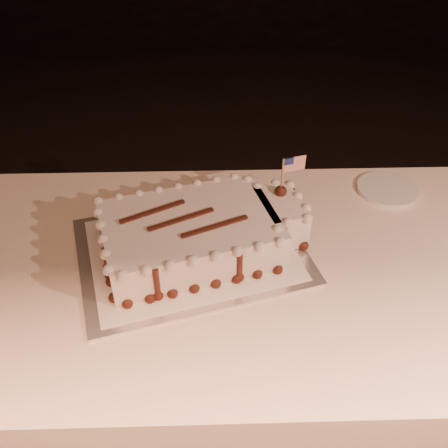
{
  "coord_description": "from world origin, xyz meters",
  "views": [
    {
      "loc": [
        -0.04,
        -0.25,
        1.58
      ],
      "look_at": [
        -0.01,
        0.65,
        0.84
      ],
      "focal_mm": 40.0,
      "sensor_mm": 36.0,
      "label": 1
    }
  ],
  "objects_px": {
    "banquet_table": "(229,358)",
    "side_plate": "(387,189)",
    "cake_board": "(191,251)",
    "sheet_cake": "(202,232)"
  },
  "relations": [
    {
      "from": "banquet_table",
      "to": "side_plate",
      "type": "bearing_deg",
      "value": 31.85
    },
    {
      "from": "cake_board",
      "to": "side_plate",
      "type": "distance_m",
      "value": 0.6
    },
    {
      "from": "banquet_table",
      "to": "cake_board",
      "type": "height_order",
      "value": "cake_board"
    },
    {
      "from": "cake_board",
      "to": "side_plate",
      "type": "height_order",
      "value": "side_plate"
    },
    {
      "from": "banquet_table",
      "to": "side_plate",
      "type": "distance_m",
      "value": 0.66
    },
    {
      "from": "banquet_table",
      "to": "sheet_cake",
      "type": "xyz_separation_m",
      "value": [
        -0.07,
        0.05,
        0.43
      ]
    },
    {
      "from": "banquet_table",
      "to": "side_plate",
      "type": "height_order",
      "value": "side_plate"
    },
    {
      "from": "sheet_cake",
      "to": "side_plate",
      "type": "relative_size",
      "value": 3.1
    },
    {
      "from": "banquet_table",
      "to": "cake_board",
      "type": "relative_size",
      "value": 4.5
    },
    {
      "from": "banquet_table",
      "to": "cake_board",
      "type": "xyz_separation_m",
      "value": [
        -0.09,
        0.05,
        0.38
      ]
    }
  ]
}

